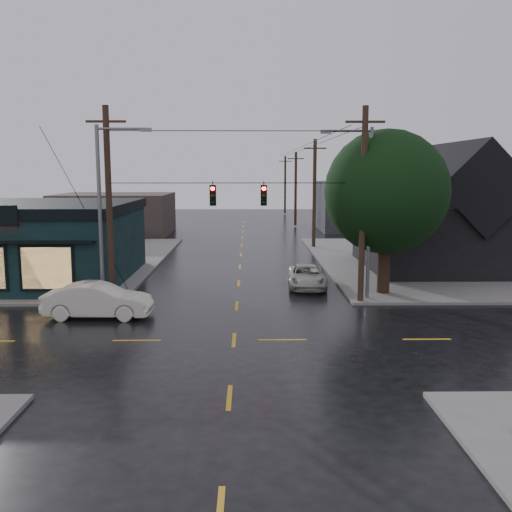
{
  "coord_description": "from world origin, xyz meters",
  "views": [
    {
      "loc": [
        0.58,
        -22.72,
        6.94
      ],
      "look_at": [
        0.98,
        4.61,
        2.82
      ],
      "focal_mm": 40.0,
      "sensor_mm": 36.0,
      "label": 1
    }
  ],
  "objects_px": {
    "utility_pole_nw": "(113,304)",
    "sedan_cream": "(98,300)",
    "corner_tree": "(386,192)",
    "utility_pole_ne": "(360,303)",
    "suv_silver": "(307,276)"
  },
  "relations": [
    {
      "from": "utility_pole_ne",
      "to": "sedan_cream",
      "type": "distance_m",
      "value": 13.34
    },
    {
      "from": "corner_tree",
      "to": "sedan_cream",
      "type": "bearing_deg",
      "value": -161.94
    },
    {
      "from": "corner_tree",
      "to": "suv_silver",
      "type": "distance_m",
      "value": 6.85
    },
    {
      "from": "corner_tree",
      "to": "utility_pole_nw",
      "type": "xyz_separation_m",
      "value": [
        -14.68,
        -2.05,
        -5.75
      ]
    },
    {
      "from": "utility_pole_nw",
      "to": "suv_silver",
      "type": "xyz_separation_m",
      "value": [
        10.62,
        4.16,
        0.66
      ]
    },
    {
      "from": "corner_tree",
      "to": "suv_silver",
      "type": "height_order",
      "value": "corner_tree"
    },
    {
      "from": "utility_pole_nw",
      "to": "sedan_cream",
      "type": "bearing_deg",
      "value": -90.58
    },
    {
      "from": "utility_pole_nw",
      "to": "corner_tree",
      "type": "bearing_deg",
      "value": 7.94
    },
    {
      "from": "corner_tree",
      "to": "sedan_cream",
      "type": "relative_size",
      "value": 1.79
    },
    {
      "from": "utility_pole_ne",
      "to": "suv_silver",
      "type": "xyz_separation_m",
      "value": [
        -2.38,
        4.16,
        0.66
      ]
    },
    {
      "from": "utility_pole_nw",
      "to": "sedan_cream",
      "type": "relative_size",
      "value": 2.01
    },
    {
      "from": "utility_pole_ne",
      "to": "suv_silver",
      "type": "bearing_deg",
      "value": 119.81
    },
    {
      "from": "sedan_cream",
      "to": "suv_silver",
      "type": "relative_size",
      "value": 1.06
    },
    {
      "from": "sedan_cream",
      "to": "corner_tree",
      "type": "bearing_deg",
      "value": -70.25
    },
    {
      "from": "corner_tree",
      "to": "utility_pole_ne",
      "type": "xyz_separation_m",
      "value": [
        -1.68,
        -2.05,
        -5.75
      ]
    }
  ]
}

